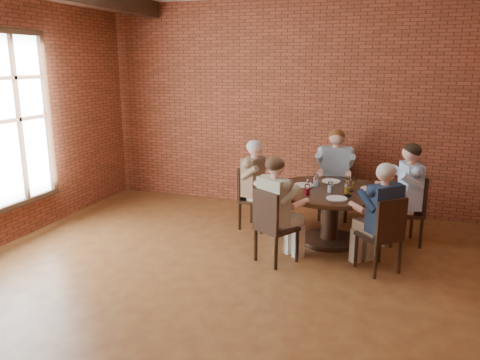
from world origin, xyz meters
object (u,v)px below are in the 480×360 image
(dining_table, at_px, (330,205))
(diner_b, at_px, (335,175))
(diner_d, at_px, (277,210))
(diner_e, at_px, (380,218))
(chair_b, at_px, (334,184))
(diner_c, at_px, (257,185))
(chair_d, at_px, (272,224))
(chair_e, at_px, (384,232))
(chair_a, at_px, (411,207))
(diner_a, at_px, (405,194))
(smartphone, at_px, (347,196))
(chair_c, at_px, (251,195))

(dining_table, bearing_deg, diner_b, 95.11)
(diner_d, relative_size, diner_e, 1.01)
(diner_b, distance_m, diner_e, 1.94)
(chair_b, relative_size, diner_c, 0.74)
(diner_e, bearing_deg, chair_d, -33.47)
(dining_table, bearing_deg, chair_e, -47.15)
(chair_a, xyz_separation_m, diner_a, (-0.09, -0.03, 0.17))
(chair_e, bearing_deg, diner_d, -39.46)
(dining_table, distance_m, diner_a, 0.99)
(chair_a, bearing_deg, smartphone, -69.07)
(diner_c, xyz_separation_m, diner_d, (0.58, -1.07, 0.00))
(diner_a, distance_m, smartphone, 0.91)
(diner_b, relative_size, diner_c, 1.07)
(diner_c, relative_size, diner_d, 1.00)
(chair_e, bearing_deg, chair_c, -70.68)
(chair_e, relative_size, diner_e, 0.71)
(chair_d, bearing_deg, dining_table, -90.00)
(chair_c, xyz_separation_m, chair_e, (1.91, -1.01, -0.00))
(chair_d, bearing_deg, diner_a, -109.65)
(dining_table, height_order, chair_c, chair_c)
(diner_e, bearing_deg, chair_b, -110.44)
(chair_c, height_order, diner_c, diner_c)
(diner_a, height_order, diner_b, diner_b)
(diner_c, bearing_deg, chair_e, -107.62)
(diner_b, distance_m, chair_e, 2.02)
(diner_e, bearing_deg, dining_table, -90.00)
(diner_b, distance_m, chair_c, 1.39)
(diner_c, distance_m, smartphone, 1.45)
(chair_d, distance_m, smartphone, 1.06)
(chair_c, relative_size, diner_e, 0.71)
(chair_d, bearing_deg, chair_a, -110.61)
(diner_a, xyz_separation_m, chair_d, (-1.51, -1.21, -0.18))
(chair_a, bearing_deg, diner_c, -104.27)
(chair_c, bearing_deg, diner_c, -90.00)
(chair_a, height_order, diner_e, diner_e)
(dining_table, bearing_deg, diner_c, 169.13)
(chair_c, bearing_deg, chair_e, -106.96)
(chair_a, relative_size, chair_b, 0.98)
(diner_a, xyz_separation_m, diner_e, (-0.27, -1.01, -0.03))
(smartphone, bearing_deg, diner_c, 172.46)
(smartphone, bearing_deg, chair_c, 172.99)
(chair_e, relative_size, smartphone, 5.87)
(diner_d, distance_m, smartphone, 0.95)
(smartphone, bearing_deg, diner_d, -130.76)
(diner_c, bearing_deg, chair_d, -143.83)
(dining_table, relative_size, chair_a, 1.64)
(chair_c, distance_m, chair_d, 1.31)
(dining_table, bearing_deg, diner_d, -121.51)
(chair_d, bearing_deg, chair_e, -142.09)
(chair_e, distance_m, diner_e, 0.17)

